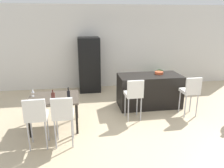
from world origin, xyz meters
name	(u,v)px	position (x,y,z in m)	size (l,w,h in m)	color
ground_plane	(132,119)	(0.00, 0.00, 0.00)	(10.00, 10.00, 0.00)	#C6B28E
back_wall	(113,47)	(0.00, 2.91, 1.45)	(10.00, 0.12, 2.90)	silver
kitchen_island	(149,91)	(0.70, 0.81, 0.46)	(1.75, 0.84, 0.92)	black
bar_chair_left	(134,93)	(0.04, 0.01, 0.70)	(0.41, 0.41, 1.05)	white
bar_chair_middle	(191,90)	(1.53, 0.01, 0.70)	(0.40, 0.40, 1.05)	white
dining_table	(54,100)	(-1.85, -0.09, 0.66)	(1.11, 0.90, 0.74)	#4C4238
dining_chair_near	(36,115)	(-2.10, -0.90, 0.70)	(0.41, 0.41, 1.05)	white
dining_chair_far	(63,113)	(-1.60, -0.90, 0.70)	(0.41, 0.41, 1.05)	white
wine_bottle_left	(53,98)	(-1.82, -0.44, 0.86)	(0.08, 0.08, 0.30)	#471E19
wine_bottle_middle	(69,95)	(-1.51, -0.31, 0.85)	(0.07, 0.07, 0.29)	black
wine_glass_right	(33,91)	(-2.32, 0.07, 0.86)	(0.07, 0.07, 0.17)	silver
refrigerator	(89,65)	(-0.90, 2.47, 0.92)	(0.72, 0.68, 1.84)	black
fruit_bowl	(159,73)	(1.00, 0.89, 0.96)	(0.24, 0.24, 0.07)	#C6512D
potted_plant	(159,77)	(1.65, 2.46, 0.39)	(0.46, 0.46, 0.66)	#996B4C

